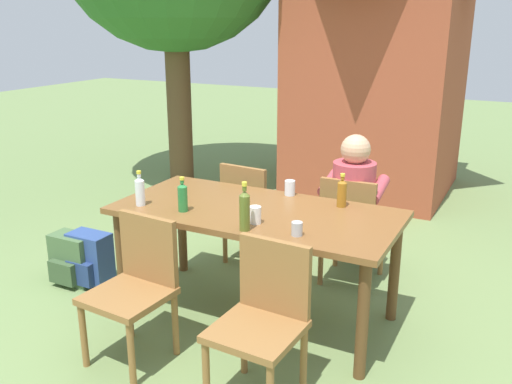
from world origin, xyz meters
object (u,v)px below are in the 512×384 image
Objects in this scene: dining_table at (256,222)px; chair_far_left at (251,208)px; chair_near_right at (264,314)px; bottle_green at (183,197)px; chair_near_left at (137,282)px; bottle_amber at (342,192)px; chair_far_right at (351,225)px; cup_white at (255,215)px; person_in_white_shirt at (356,200)px; cup_glass at (290,188)px; cup_steel at (297,229)px; brick_kiosk at (379,60)px; bottle_clear at (140,191)px; bottle_olive at (245,210)px; backpack_by_near_side at (73,260)px; backpack_by_far_side at (90,260)px.

dining_table is 2.16× the size of chair_far_left.
bottle_green reaches higher than chair_near_right.
chair_near_left is 3.80× the size of bottle_amber.
chair_far_right is 1.09m from cup_white.
person_in_white_shirt is 0.61m from cup_glass.
cup_glass reaches higher than cup_steel.
bottle_green is 0.08× the size of brick_kiosk.
chair_near_right reaches higher than cup_steel.
brick_kiosk is at bearing 93.92° from cup_glass.
bottle_green reaches higher than cup_steel.
chair_far_right is 0.61m from cup_glass.
bottle_clear reaches higher than chair_near_right.
chair_near_left is at bearing -56.09° from bottle_clear.
bottle_olive is at bearing -91.44° from cup_white.
bottle_olive is 3.80m from brick_kiosk.
bottle_green is at bearing -94.39° from brick_kiosk.
cup_white reaches higher than chair_near_left.
chair_near_left is at bearing -89.51° from chair_far_left.
backpack_by_near_side is (-1.61, 0.16, -0.72)m from bottle_olive.
chair_near_right is 1.91m from backpack_by_far_side.
backpack_by_far_side is at bearing -165.74° from bottle_amber.
dining_table is 0.89m from chair_far_left.
cup_white is 1.74m from backpack_by_near_side.
bottle_green is 0.53m from cup_white.
backpack_by_near_side is at bearing 178.95° from cup_white.
bottle_clear is at bearing -99.36° from brick_kiosk.
chair_near_left is 0.74× the size of person_in_white_shirt.
bottle_green is 1.18m from backpack_by_far_side.
chair_far_right and chair_near_right have the same top height.
bottle_clear is (-1.16, -1.03, 0.39)m from chair_far_right.
cup_glass is (0.49, 1.14, 0.34)m from chair_near_left.
bottle_clear is 3.76m from brick_kiosk.
chair_far_right is 0.74× the size of person_in_white_shirt.
bottle_clear is 0.33m from bottle_green.
brick_kiosk is at bearing 98.55° from cup_steel.
bottle_green is at bearing -127.25° from cup_glass.
bottle_clear is (-1.16, -1.14, 0.23)m from person_in_white_shirt.
chair_near_left is 8.11× the size of cup_glass.
bottle_amber reaches higher than cup_glass.
chair_far_left is 0.30× the size of brick_kiosk.
cup_glass is 0.27× the size of backpack_by_near_side.
person_in_white_shirt is 5.15× the size of bottle_amber.
person_in_white_shirt is at bearing 91.05° from chair_far_right.
chair_far_left is 1.07m from bottle_green.
cup_glass is at bearing -134.06° from chair_far_right.
bottle_olive is at bearing -64.16° from chair_far_left.
brick_kiosk is at bearing 93.89° from cup_white.
chair_near_right is 1.13m from bottle_amber.
backpack_by_far_side is (-1.79, 0.15, -0.62)m from cup_steel.
chair_far_right is at bearing -78.05° from brick_kiosk.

